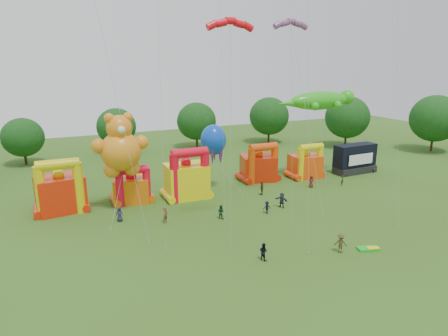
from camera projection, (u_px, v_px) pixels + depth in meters
name	position (u px, v px, depth m)	size (l,w,h in m)	color
ground	(341.00, 285.00, 33.31)	(160.00, 160.00, 0.00)	#315217
tree_ring	(330.00, 215.00, 31.74)	(123.52, 125.62, 12.07)	#352314
bouncy_castle_0	(60.00, 191.00, 48.81)	(6.04, 5.13, 6.95)	red
bouncy_castle_1	(132.00, 188.00, 52.29)	(5.23, 4.60, 5.16)	#D1610B
bouncy_castle_2	(187.00, 178.00, 53.81)	(5.57, 4.52, 7.14)	yellow
bouncy_castle_3	(259.00, 166.00, 61.66)	(5.96, 5.22, 6.11)	red
bouncy_castle_4	(306.00, 164.00, 63.28)	(4.95, 4.14, 5.67)	#EF470C
stage_trailer	(355.00, 159.00, 65.97)	(7.43, 3.08, 4.81)	black
teddy_bear_kite	(119.00, 165.00, 47.98)	(6.89, 8.85, 12.19)	orange
gecko_kite	(321.00, 111.00, 61.12)	(13.84, 6.17, 13.70)	green
octopus_kite	(220.00, 158.00, 56.67)	(4.59, 6.09, 9.47)	#0C44BE
parafoil_kites	(193.00, 117.00, 41.25)	(27.10, 10.09, 27.24)	red
diamond_kites	(272.00, 78.00, 41.57)	(27.71, 17.48, 36.78)	#ED420B
folded_kite_bundle	(368.00, 249.00, 39.41)	(2.20, 1.51, 0.31)	green
spectator_0	(119.00, 214.00, 46.19)	(0.86, 0.56, 1.76)	#23243A
spectator_1	(165.00, 215.00, 45.75)	(0.69, 0.45, 1.90)	brown
spectator_2	(221.00, 212.00, 47.02)	(0.83, 0.65, 1.71)	#163824
spectator_3	(267.00, 207.00, 48.65)	(1.00, 0.57, 1.54)	black
spectator_4	(262.00, 188.00, 55.30)	(1.15, 0.48, 1.96)	#41311A
spectator_5	(282.00, 200.00, 50.55)	(1.82, 0.58, 1.96)	#292C44
spectator_6	(311.00, 182.00, 58.53)	(0.88, 0.57, 1.80)	maroon
spectator_7	(342.00, 181.00, 59.46)	(0.56, 0.37, 1.54)	#183D1F
spectator_8	(263.00, 252.00, 37.26)	(0.83, 0.65, 1.71)	black
spectator_9	(341.00, 243.00, 38.70)	(1.25, 0.72, 1.94)	#453A1B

